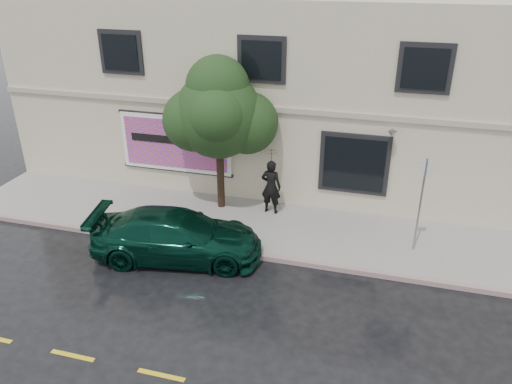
% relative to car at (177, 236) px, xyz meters
% --- Properties ---
extents(ground, '(90.00, 90.00, 0.00)m').
position_rel_car_xyz_m(ground, '(1.52, -0.95, -0.73)').
color(ground, black).
rests_on(ground, ground).
extents(sidewalk, '(20.00, 3.50, 0.15)m').
position_rel_car_xyz_m(sidewalk, '(1.52, 2.30, -0.66)').
color(sidewalk, gray).
rests_on(sidewalk, ground).
extents(curb, '(20.00, 0.18, 0.16)m').
position_rel_car_xyz_m(curb, '(1.52, 0.55, -0.66)').
color(curb, gray).
rests_on(curb, ground).
extents(road_marking, '(19.00, 0.12, 0.01)m').
position_rel_car_xyz_m(road_marking, '(1.52, -4.45, -0.72)').
color(road_marking, gold).
rests_on(road_marking, ground).
extents(building, '(20.00, 8.12, 7.00)m').
position_rel_car_xyz_m(building, '(1.52, 8.04, 2.77)').
color(building, beige).
rests_on(building, ground).
extents(billboard, '(4.30, 0.16, 2.20)m').
position_rel_car_xyz_m(billboard, '(-1.68, 3.97, 1.32)').
color(billboard, white).
rests_on(billboard, ground).
extents(car, '(5.33, 3.06, 1.46)m').
position_rel_car_xyz_m(car, '(0.00, 0.00, 0.00)').
color(car, black).
rests_on(car, ground).
extents(pedestrian, '(0.74, 0.52, 1.92)m').
position_rel_car_xyz_m(pedestrian, '(2.07, 3.28, 0.38)').
color(pedestrian, black).
rests_on(pedestrian, sidewalk).
extents(umbrella, '(1.15, 1.15, 0.66)m').
position_rel_car_xyz_m(umbrella, '(2.07, 3.28, 1.67)').
color(umbrella, black).
rests_on(umbrella, pedestrian).
extents(street_tree, '(2.88, 2.88, 4.80)m').
position_rel_car_xyz_m(street_tree, '(0.27, 3.25, 2.76)').
color(street_tree, black).
rests_on(street_tree, sidewalk).
extents(fire_hydrant, '(0.31, 0.29, 0.74)m').
position_rel_car_xyz_m(fire_hydrant, '(-0.74, 0.85, -0.22)').
color(fire_hydrant, silver).
rests_on(fire_hydrant, sidewalk).
extents(sign_pole, '(0.35, 0.15, 2.95)m').
position_rel_car_xyz_m(sign_pole, '(6.83, 2.08, 1.16)').
color(sign_pole, '#92949A').
rests_on(sign_pole, sidewalk).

